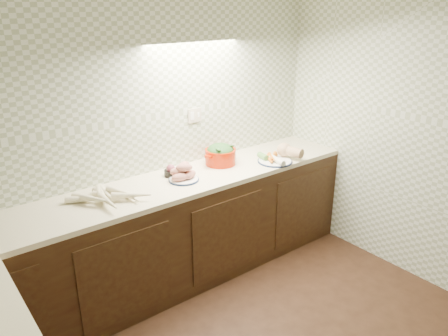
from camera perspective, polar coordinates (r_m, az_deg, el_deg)
room at (r=2.05m, az=11.66°, el=3.28°), size 3.60×3.60×2.60m
counter at (r=2.75m, az=-12.13°, el=-19.97°), size 3.60×3.60×0.90m
parsnip_pile at (r=3.24m, az=-14.91°, el=-3.47°), size 0.54×0.40×0.08m
sweet_potato_plate at (r=3.47m, az=-5.36°, el=-0.72°), size 0.24×0.24×0.15m
onion_bowl at (r=3.58m, az=-6.81°, el=-0.45°), size 0.13×0.13×0.10m
dutch_oven at (r=3.80m, az=-0.47°, el=1.82°), size 0.34×0.31×0.19m
veg_plate at (r=3.94m, az=7.19°, el=1.76°), size 0.37×0.34×0.14m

